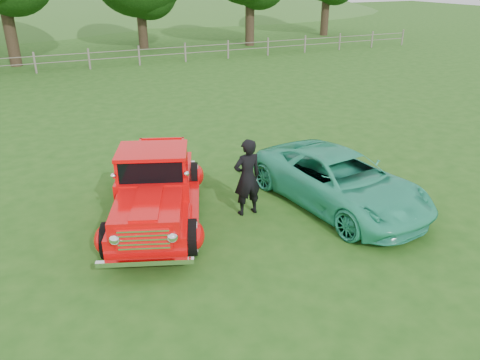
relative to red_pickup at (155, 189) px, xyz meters
name	(u,v)px	position (x,y,z in m)	size (l,w,h in m)	color
ground	(248,252)	(1.34, -2.15, -0.80)	(140.00, 140.00, 0.00)	#1F4F15
distant_hills	(18,57)	(-2.74, 57.31, -5.34)	(116.00, 60.00, 18.00)	#346525
fence_line	(89,59)	(1.34, 19.85, -0.19)	(48.00, 0.12, 1.20)	slate
red_pickup	(155,189)	(0.00, 0.00, 0.00)	(3.42, 5.28, 1.78)	black
teal_sedan	(340,180)	(4.29, -1.15, -0.12)	(2.23, 4.83, 1.34)	#2BAC83
man	(247,177)	(2.05, -0.59, 0.15)	(0.69, 0.45, 1.88)	black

